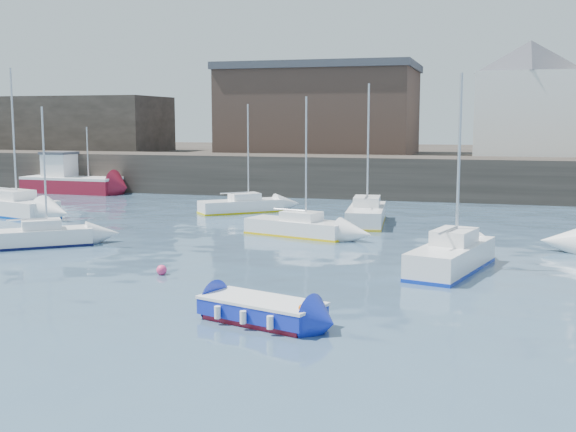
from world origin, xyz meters
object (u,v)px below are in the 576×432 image
(buoy_near, at_px, (162,275))
(buoy_mid, at_px, (450,278))
(sailboat_b, at_px, (297,227))
(sailboat_a, at_px, (37,237))
(blue_dinghy, at_px, (262,309))
(sailboat_e, at_px, (11,206))
(fishing_boat, at_px, (70,180))
(buoy_far, at_px, (319,224))
(sailboat_f, at_px, (366,214))
(sailboat_c, at_px, (452,256))
(sailboat_h, at_px, (241,205))

(buoy_near, relative_size, buoy_mid, 0.99)
(sailboat_b, distance_m, buoy_mid, 11.00)
(buoy_mid, bearing_deg, sailboat_a, 175.02)
(blue_dinghy, relative_size, sailboat_e, 0.45)
(fishing_boat, bearing_deg, sailboat_a, -60.61)
(sailboat_b, xyz_separation_m, buoy_far, (0.06, 4.31, -0.44))
(blue_dinghy, distance_m, fishing_boat, 40.22)
(fishing_boat, relative_size, sailboat_f, 1.03)
(sailboat_e, bearing_deg, buoy_near, -38.40)
(sailboat_e, distance_m, buoy_near, 20.41)
(sailboat_c, distance_m, buoy_near, 10.90)
(sailboat_c, height_order, buoy_far, sailboat_c)
(sailboat_c, bearing_deg, buoy_far, 125.74)
(sailboat_c, bearing_deg, fishing_boat, 144.15)
(sailboat_a, xyz_separation_m, sailboat_c, (18.33, -0.33, 0.13))
(sailboat_b, xyz_separation_m, sailboat_h, (-5.73, 7.83, -0.01))
(sailboat_c, height_order, sailboat_f, sailboat_f)
(sailboat_b, distance_m, sailboat_c, 10.12)
(sailboat_e, bearing_deg, fishing_boat, 108.44)
(buoy_mid, bearing_deg, sailboat_f, 112.43)
(fishing_boat, xyz_separation_m, buoy_far, (22.87, -11.36, -0.99))
(sailboat_b, bearing_deg, buoy_mid, -44.60)
(blue_dinghy, xyz_separation_m, sailboat_h, (-8.80, 22.95, 0.05))
(sailboat_c, relative_size, sailboat_h, 1.12)
(sailboat_e, bearing_deg, sailboat_b, -7.98)
(blue_dinghy, relative_size, buoy_near, 10.11)
(sailboat_b, bearing_deg, sailboat_a, -149.83)
(fishing_boat, xyz_separation_m, sailboat_f, (25.37, -10.64, -0.46))
(sailboat_c, bearing_deg, sailboat_h, 133.46)
(sailboat_c, bearing_deg, sailboat_a, 178.98)
(fishing_boat, relative_size, sailboat_h, 1.19)
(sailboat_e, bearing_deg, sailboat_f, 6.62)
(fishing_boat, relative_size, sailboat_e, 0.91)
(buoy_near, bearing_deg, sailboat_b, 76.33)
(sailboat_f, distance_m, buoy_far, 2.66)
(fishing_boat, relative_size, sailboat_a, 1.26)
(fishing_boat, relative_size, sailboat_c, 1.06)
(sailboat_b, height_order, sailboat_h, sailboat_b)
(sailboat_e, xyz_separation_m, sailboat_h, (12.71, 5.25, -0.13))
(sailboat_a, distance_m, sailboat_e, 11.77)
(blue_dinghy, distance_m, sailboat_b, 15.43)
(blue_dinghy, bearing_deg, sailboat_c, 61.39)
(sailboat_h, xyz_separation_m, buoy_near, (3.28, -17.92, -0.43))
(sailboat_b, xyz_separation_m, buoy_near, (-2.45, -10.09, -0.44))
(fishing_boat, bearing_deg, sailboat_e, -71.56)
(buoy_near, bearing_deg, buoy_far, 80.08)
(sailboat_b, distance_m, sailboat_f, 5.65)
(sailboat_a, height_order, sailboat_f, sailboat_f)
(sailboat_f, height_order, buoy_far, sailboat_f)
(sailboat_c, xyz_separation_m, buoy_far, (-7.74, 10.75, -0.57))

